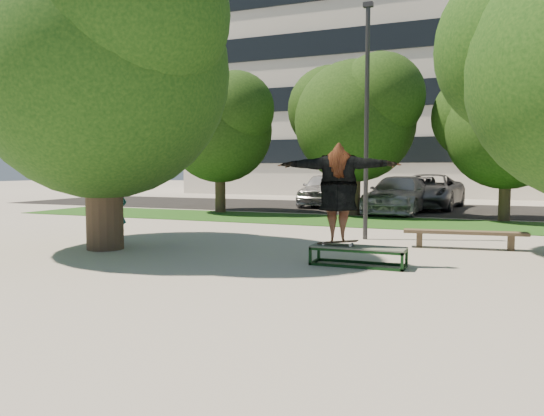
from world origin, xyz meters
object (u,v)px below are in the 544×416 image
at_px(bench, 464,234).
at_px(car_silver_b, 399,195).
at_px(tree_left, 101,56).
at_px(grind_box, 358,256).
at_px(car_grey, 428,191).
at_px(bystander, 115,212).
at_px(car_silver_a, 325,189).
at_px(lamppost, 367,119).
at_px(car_dark, 330,191).

xyz_separation_m(bench, car_silver_b, (-3.00, 9.37, 0.41)).
distance_m(tree_left, bench, 9.33).
relative_size(grind_box, car_grey, 0.31).
bearing_deg(car_silver_b, bench, -68.29).
bearing_deg(car_grey, car_silver_b, -102.17).
height_order(bystander, car_grey, car_grey).
distance_m(tree_left, car_grey, 16.79).
bearing_deg(grind_box, bystander, 172.80).
bearing_deg(car_silver_a, car_silver_b, -37.81).
xyz_separation_m(bystander, bench, (8.18, 2.26, -0.42)).
xyz_separation_m(lamppost, car_silver_a, (-4.50, 11.33, -2.32)).
height_order(tree_left, grind_box, tree_left).
distance_m(grind_box, car_silver_b, 12.51).
relative_size(car_silver_a, car_grey, 0.85).
distance_m(tree_left, grind_box, 7.34).
bearing_deg(car_silver_a, bench, -63.40).
bearing_deg(car_silver_a, car_dark, 36.57).
bearing_deg(car_silver_b, tree_left, -107.01).
height_order(tree_left, bystander, tree_left).
xyz_separation_m(tree_left, grind_box, (6.00, 0.06, -4.23)).
bearing_deg(tree_left, grind_box, 0.58).
height_order(bystander, car_silver_b, bystander).
bearing_deg(bench, car_silver_a, 112.64).
relative_size(tree_left, grind_box, 3.95).
bearing_deg(bystander, grind_box, -42.43).
distance_m(lamppost, car_dark, 12.52).
relative_size(tree_left, car_dark, 1.64).
bearing_deg(car_silver_a, tree_left, -96.41).
bearing_deg(car_grey, grind_box, -84.03).
height_order(tree_left, car_grey, tree_left).
bearing_deg(grind_box, car_silver_a, 108.95).
distance_m(grind_box, car_dark, 16.15).
bearing_deg(car_silver_a, lamppost, -71.78).
distance_m(car_grey, car_silver_b, 3.01).
height_order(car_dark, car_grey, car_grey).
height_order(tree_left, bench, tree_left).
height_order(lamppost, car_silver_b, lamppost).
bearing_deg(bench, grind_box, -127.67).
bearing_deg(bench, lamppost, 155.32).
bearing_deg(tree_left, car_silver_b, 69.02).
bearing_deg(bystander, bench, -19.80).
height_order(bystander, car_dark, bystander).
bearing_deg(bystander, car_grey, 32.13).
height_order(lamppost, bench, lamppost).
bearing_deg(grind_box, car_silver_b, 95.56).
height_order(car_dark, car_silver_b, car_silver_b).
bearing_deg(car_dark, lamppost, -80.40).
xyz_separation_m(tree_left, bench, (7.79, 3.13, -4.07)).
bearing_deg(car_silver_b, lamppost, -82.71).
xyz_separation_m(grind_box, car_dark, (-5.01, 15.34, 0.53)).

